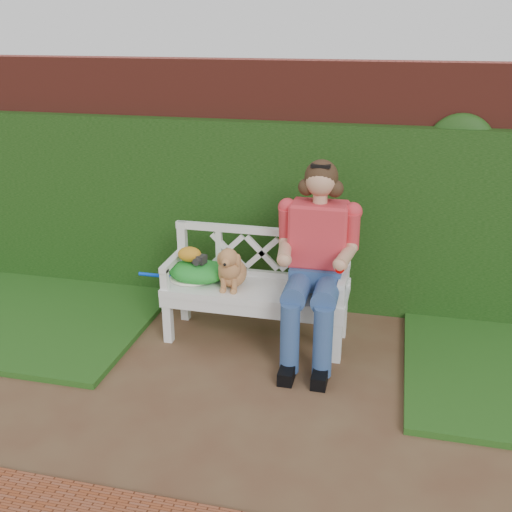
# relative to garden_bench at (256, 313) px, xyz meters

# --- Properties ---
(ground) EXTENTS (60.00, 60.00, 0.00)m
(ground) POSITION_rel_garden_bench_xyz_m (0.13, -0.92, -0.24)
(ground) COLOR #50301F
(brick_wall) EXTENTS (10.00, 0.30, 2.20)m
(brick_wall) POSITION_rel_garden_bench_xyz_m (0.13, 0.98, 0.86)
(brick_wall) COLOR maroon
(brick_wall) RESTS_ON ground
(ivy_hedge) EXTENTS (10.00, 0.18, 1.70)m
(ivy_hedge) POSITION_rel_garden_bench_xyz_m (0.13, 0.76, 0.61)
(ivy_hedge) COLOR #2B521C
(ivy_hedge) RESTS_ON ground
(grass_left) EXTENTS (2.60, 2.00, 0.05)m
(grass_left) POSITION_rel_garden_bench_xyz_m (-2.27, -0.02, -0.21)
(grass_left) COLOR #163D11
(grass_left) RESTS_ON ground
(garden_bench) EXTENTS (1.61, 0.68, 0.48)m
(garden_bench) POSITION_rel_garden_bench_xyz_m (0.00, 0.00, 0.00)
(garden_bench) COLOR white
(garden_bench) RESTS_ON ground
(seated_woman) EXTENTS (0.92, 1.06, 1.59)m
(seated_woman) POSITION_rel_garden_bench_xyz_m (0.49, -0.02, 0.56)
(seated_woman) COLOR #F1273A
(seated_woman) RESTS_ON ground
(dog) EXTENTS (0.35, 0.40, 0.37)m
(dog) POSITION_rel_garden_bench_xyz_m (-0.19, -0.05, 0.43)
(dog) COLOR #A16244
(dog) RESTS_ON garden_bench
(tennis_racket) EXTENTS (0.68, 0.33, 0.03)m
(tennis_racket) POSITION_rel_garden_bench_xyz_m (-0.60, -0.00, 0.26)
(tennis_racket) COLOR silver
(tennis_racket) RESTS_ON garden_bench
(green_bag) EXTENTS (0.60, 0.54, 0.17)m
(green_bag) POSITION_rel_garden_bench_xyz_m (-0.50, 0.02, 0.32)
(green_bag) COLOR #2B7438
(green_bag) RESTS_ON garden_bench
(camera_item) EXTENTS (0.12, 0.10, 0.07)m
(camera_item) POSITION_rel_garden_bench_xyz_m (-0.48, -0.01, 0.44)
(camera_item) COLOR #262626
(camera_item) RESTS_ON green_bag
(baseball_glove) EXTENTS (0.23, 0.19, 0.13)m
(baseball_glove) POSITION_rel_garden_bench_xyz_m (-0.57, 0.01, 0.47)
(baseball_glove) COLOR #C17F1B
(baseball_glove) RESTS_ON green_bag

